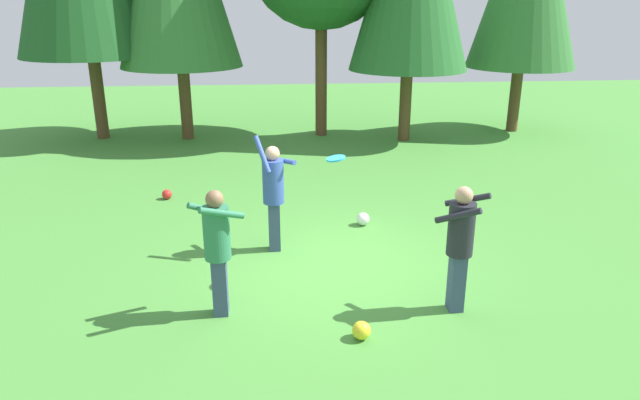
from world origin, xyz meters
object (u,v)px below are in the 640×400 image
Objects in this scene: person_thrower at (273,189)px; person_bystander at (217,242)px; frisbee at (336,158)px; ball_yellow at (361,330)px; ball_white at (363,219)px; ball_red at (167,194)px; person_catcher at (460,238)px.

person_bystander is at bearing -57.43° from person_thrower.
frisbee is 2.37m from ball_yellow.
frisbee is 2.80m from ball_white.
person_bystander is at bearing -72.63° from ball_red.
ball_yellow is at bearing -17.12° from person_thrower.
person_bystander reaches higher than ball_red.
person_bystander is at bearing -151.61° from frisbee.
person_bystander is 5.02m from ball_red.
ball_yellow is at bearing -99.19° from ball_white.
person_bystander is (-0.72, -2.00, -0.03)m from person_thrower.
person_catcher is 1.73m from ball_yellow.
person_thrower is 6.97× the size of frisbee.
person_thrower reaches higher than ball_yellow.
person_catcher is 7.50× the size of ball_yellow.
person_catcher is 6.74m from ball_red.
person_thrower is at bearing -149.93° from ball_white.
person_thrower is 9.55× the size of ball_red.
person_bystander is 7.44× the size of ball_yellow.
ball_yellow is at bearing -51.72° from person_bystander.
person_thrower is 1.12× the size of person_catcher.
person_thrower is 3.20m from person_catcher.
ball_red is at bearing 155.03° from ball_white.
ball_yellow is at bearing -59.50° from ball_red.
ball_red is (-4.57, 4.87, -0.92)m from person_catcher.
person_catcher is at bearing 10.26° from person_thrower.
person_bystander reaches higher than ball_white.
ball_yellow reaches higher than ball_red.
person_thrower is 1.13× the size of person_bystander.
frisbee is (-1.50, 1.02, 0.82)m from person_catcher.
frisbee is 1.37× the size of ball_red.
frisbee is (0.87, -1.14, 0.79)m from person_thrower.
person_bystander is 6.15× the size of frisbee.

